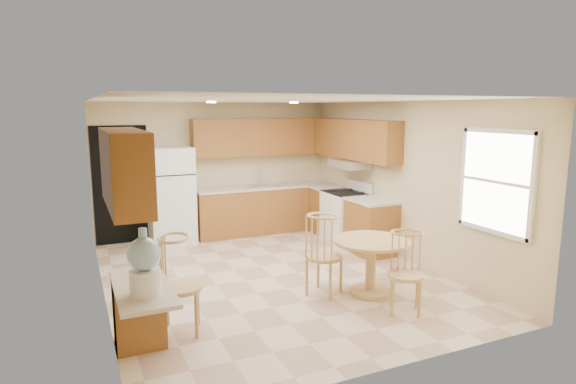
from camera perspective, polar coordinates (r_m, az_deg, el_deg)
name	(u,v)px	position (r m, az deg, el deg)	size (l,w,h in m)	color
floor	(272,277)	(7.03, -1.90, -9.99)	(5.50, 5.50, 0.00)	beige
ceiling	(271,100)	(6.61, -2.02, 10.84)	(4.50, 5.50, 0.02)	white
wall_back	(217,169)	(9.29, -8.44, 2.72)	(4.50, 0.02, 2.50)	beige
wall_front	(390,239)	(4.35, 12.02, -5.49)	(4.50, 0.02, 2.50)	beige
wall_left	(99,204)	(6.23, -21.48, -1.34)	(0.02, 5.50, 2.50)	beige
wall_right	(403,181)	(7.84, 13.44, 1.25)	(0.02, 5.50, 2.50)	beige
doorway	(121,185)	(8.99, -19.17, 0.76)	(0.90, 0.02, 2.10)	black
base_cab_back	(266,210)	(9.42, -2.68, -2.11)	(2.75, 0.60, 0.87)	#945A25
counter_back	(265,187)	(9.33, -2.70, 0.62)	(2.75, 0.63, 0.04)	beige
base_cab_right_a	(328,211)	(9.34, 4.82, -2.23)	(0.60, 0.59, 0.87)	#945A25
counter_right_a	(329,188)	(9.26, 4.86, 0.52)	(0.63, 0.59, 0.04)	beige
base_cab_right_b	(371,227)	(8.14, 9.81, -4.17)	(0.60, 0.80, 0.87)	#945A25
counter_right_b	(372,201)	(8.04, 9.91, -1.02)	(0.63, 0.80, 0.04)	beige
upper_cab_back	(262,137)	(9.35, -3.06, 6.56)	(2.75, 0.33, 0.70)	#945A25
upper_cab_right	(354,139)	(8.67, 7.82, 6.22)	(0.33, 2.42, 0.70)	#945A25
upper_cab_left	(125,169)	(4.57, -18.80, 2.60)	(0.33, 1.40, 0.70)	#945A25
sink	(264,186)	(9.32, -2.85, 0.75)	(0.78, 0.44, 0.01)	silver
range_hood	(350,164)	(8.63, 7.38, 3.35)	(0.50, 0.76, 0.14)	silver
desk_pedestal	(139,312)	(5.23, -17.24, -13.38)	(0.48, 0.42, 0.72)	#945A25
desk_top	(142,287)	(4.74, -16.89, -10.78)	(0.50, 1.20, 0.04)	beige
window	(496,182)	(6.44, 23.46, 1.13)	(0.06, 1.12, 1.30)	white
can_light_a	(211,102)	(7.59, -9.09, 10.48)	(0.14, 0.14, 0.02)	white
can_light_b	(294,103)	(8.07, 0.70, 10.56)	(0.14, 0.14, 0.02)	white
refrigerator	(171,196)	(8.79, -13.70, -0.41)	(0.76, 0.74, 1.72)	white
stove	(345,216)	(8.75, 6.83, -2.86)	(0.65, 0.76, 1.09)	white
dining_table	(371,259)	(6.35, 9.80, -7.78)	(0.99, 0.99, 0.73)	tan
chair_table_a	(328,248)	(6.14, 4.78, -6.68)	(0.46, 0.59, 1.05)	tan
chair_table_b	(411,267)	(5.78, 14.41, -8.61)	(0.42, 0.50, 0.96)	tan
chair_desk	(182,278)	(5.21, -12.45, -9.93)	(0.47, 0.60, 1.05)	tan
water_crock	(144,265)	(4.41, -16.65, -8.30)	(0.29, 0.29, 0.60)	white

